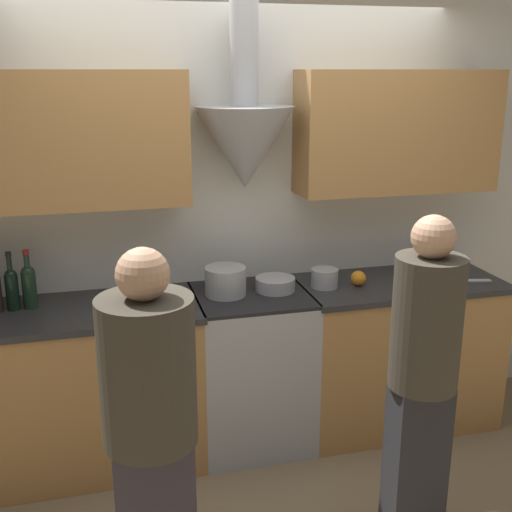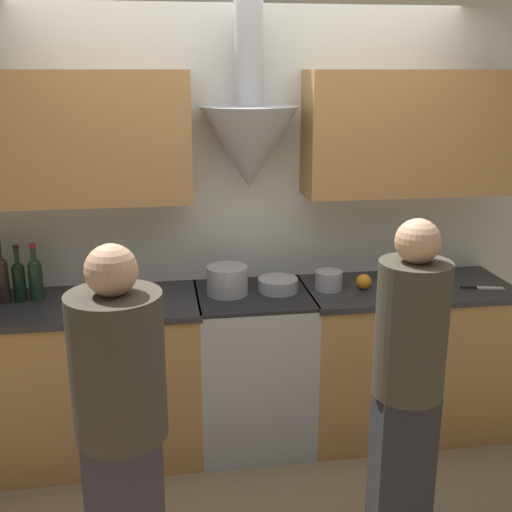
% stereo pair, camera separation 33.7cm
% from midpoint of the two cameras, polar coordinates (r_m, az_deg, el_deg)
% --- Properties ---
extents(ground_plane, '(12.00, 12.00, 0.00)m').
position_cam_midpoint_polar(ground_plane, '(3.76, 3.31, -18.66)').
color(ground_plane, '#847051').
extents(wall_back, '(8.40, 0.55, 2.60)m').
position_cam_midpoint_polar(wall_back, '(3.73, 0.88, 5.92)').
color(wall_back, silver).
rests_on(wall_back, ground_plane).
extents(counter_left, '(1.53, 0.62, 0.93)m').
position_cam_midpoint_polar(counter_left, '(3.77, -14.22, -10.80)').
color(counter_left, '#B27F47').
rests_on(counter_left, ground_plane).
extents(counter_right, '(1.22, 0.62, 0.93)m').
position_cam_midpoint_polar(counter_right, '(4.07, 15.30, -8.77)').
color(counter_right, '#B27F47').
rests_on(counter_right, ground_plane).
extents(stove_range, '(0.65, 0.60, 0.93)m').
position_cam_midpoint_polar(stove_range, '(3.81, 2.33, -9.93)').
color(stove_range, '#A8AAAF').
rests_on(stove_range, ground_plane).
extents(wine_bottle_4, '(0.07, 0.07, 0.35)m').
position_cam_midpoint_polar(wine_bottle_4, '(3.65, -19.26, -1.86)').
color(wine_bottle_4, black).
rests_on(wine_bottle_4, counter_left).
extents(wine_bottle_5, '(0.07, 0.07, 0.32)m').
position_cam_midpoint_polar(wine_bottle_5, '(3.65, -17.88, -2.00)').
color(wine_bottle_5, black).
rests_on(wine_bottle_5, counter_left).
extents(wine_bottle_6, '(0.08, 0.08, 0.32)m').
position_cam_midpoint_polar(wine_bottle_6, '(3.64, -16.54, -1.84)').
color(wine_bottle_6, black).
rests_on(wine_bottle_6, counter_left).
extents(stock_pot, '(0.23, 0.23, 0.16)m').
position_cam_midpoint_polar(stock_pot, '(3.60, 0.11, -2.21)').
color(stock_pot, '#A8AAAF').
rests_on(stock_pot, stove_range).
extents(mixing_bowl, '(0.23, 0.23, 0.08)m').
position_cam_midpoint_polar(mixing_bowl, '(3.66, 4.60, -2.60)').
color(mixing_bowl, '#A8AAAF').
rests_on(mixing_bowl, stove_range).
extents(orange_fruit, '(0.09, 0.09, 0.09)m').
position_cam_midpoint_polar(orange_fruit, '(3.77, 12.11, -2.28)').
color(orange_fruit, orange).
rests_on(orange_fruit, counter_right).
extents(saucepan, '(0.16, 0.16, 0.11)m').
position_cam_midpoint_polar(saucepan, '(3.73, 9.07, -2.18)').
color(saucepan, '#A8AAAF').
rests_on(saucepan, counter_right).
extents(chefs_knife, '(0.24, 0.08, 0.01)m').
position_cam_midpoint_polar(chefs_knife, '(3.99, 21.81, -2.68)').
color(chefs_knife, silver).
rests_on(chefs_knife, counter_right).
extents(person_foreground_left, '(0.35, 0.35, 1.56)m').
position_cam_midpoint_polar(person_foreground_left, '(2.54, -8.09, -14.56)').
color(person_foreground_left, '#38333D').
rests_on(person_foreground_left, ground_plane).
extents(person_foreground_right, '(0.30, 0.30, 1.58)m').
position_cam_midpoint_polar(person_foreground_right, '(2.90, 16.67, -10.52)').
color(person_foreground_right, '#28282D').
rests_on(person_foreground_right, ground_plane).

